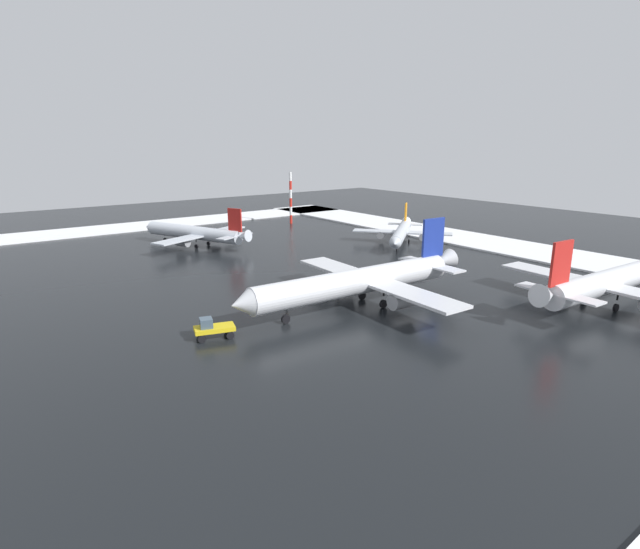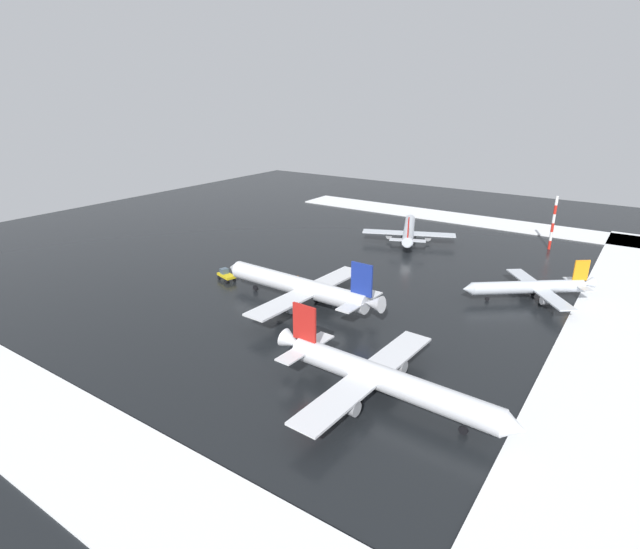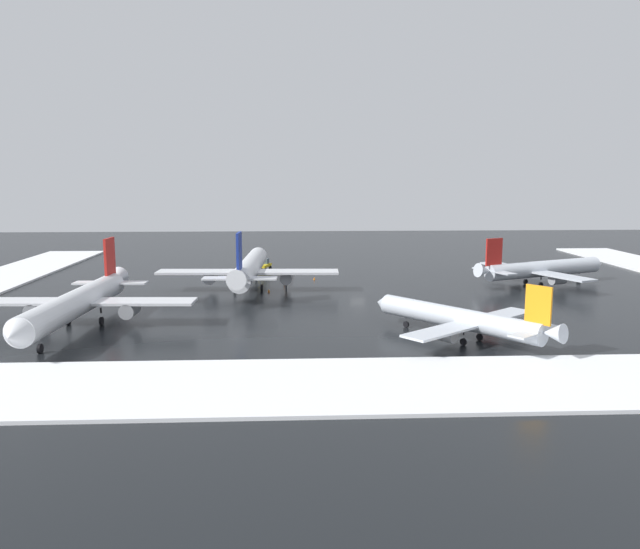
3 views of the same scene
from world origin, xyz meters
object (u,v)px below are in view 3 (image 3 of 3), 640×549
at_px(ground_crew_by_nose_gear, 286,284).
at_px(traffic_cone_mid_line, 269,291).
at_px(airplane_far_rear, 541,269).
at_px(airplane_parked_portside, 461,319).
at_px(airplane_distant_tail, 78,303).
at_px(pushback_tug, 264,265).
at_px(traffic_cone_near_nose, 314,278).
at_px(airplane_parked_starboard, 249,268).
at_px(ground_crew_mid_apron, 285,276).

height_order(ground_crew_by_nose_gear, traffic_cone_mid_line, ground_crew_by_nose_gear).
distance_m(airplane_far_rear, ground_crew_by_nose_gear, 46.18).
relative_size(airplane_parked_portside, traffic_cone_mid_line, 40.45).
height_order(airplane_distant_tail, pushback_tug, airplane_distant_tail).
xyz_separation_m(ground_crew_by_nose_gear, traffic_cone_near_nose, (5.27, 10.55, -0.70)).
bearing_deg(airplane_far_rear, ground_crew_by_nose_gear, 160.50).
relative_size(traffic_cone_near_nose, traffic_cone_mid_line, 1.00).
xyz_separation_m(ground_crew_by_nose_gear, traffic_cone_mid_line, (-2.94, -2.13, -0.70)).
height_order(airplane_parked_portside, traffic_cone_near_nose, airplane_parked_portside).
height_order(airplane_parked_starboard, ground_crew_by_nose_gear, airplane_parked_starboard).
height_order(airplane_parked_portside, airplane_far_rear, airplane_far_rear).
xyz_separation_m(airplane_parked_starboard, airplane_far_rear, (52.44, 1.47, -0.71)).
height_order(airplane_far_rear, ground_crew_by_nose_gear, airplane_far_rear).
bearing_deg(airplane_parked_starboard, ground_crew_by_nose_gear, -99.10).
xyz_separation_m(airplane_far_rear, airplane_distant_tail, (-72.56, -29.72, 0.51)).
bearing_deg(ground_crew_mid_apron, pushback_tug, 66.14).
bearing_deg(airplane_distant_tail, airplane_far_rear, 114.96).
height_order(airplane_far_rear, ground_crew_mid_apron, airplane_far_rear).
relative_size(pushback_tug, ground_crew_by_nose_gear, 2.95).
distance_m(airplane_parked_portside, traffic_cone_mid_line, 40.60).
bearing_deg(airplane_parked_starboard, traffic_cone_near_nose, -49.16).
xyz_separation_m(pushback_tug, ground_crew_by_nose_gear, (4.84, -22.61, -0.31)).
bearing_deg(ground_crew_by_nose_gear, traffic_cone_mid_line, 15.57).
distance_m(airplane_parked_portside, airplane_far_rear, 45.10).
xyz_separation_m(pushback_tug, traffic_cone_mid_line, (1.90, -24.75, -1.01)).
bearing_deg(ground_crew_by_nose_gear, ground_crew_mid_apron, -108.22).
bearing_deg(airplane_far_rear, traffic_cone_near_nose, 146.26).
relative_size(airplane_distant_tail, pushback_tug, 7.02).
relative_size(airplane_far_rear, pushback_tug, 5.70).
distance_m(airplane_parked_starboard, airplane_distant_tail, 34.67).
relative_size(ground_crew_by_nose_gear, traffic_cone_mid_line, 3.11).
bearing_deg(ground_crew_mid_apron, airplane_parked_portside, -106.81).
bearing_deg(traffic_cone_mid_line, airplane_far_rear, 5.73).
distance_m(pushback_tug, traffic_cone_near_nose, 15.77).
relative_size(airplane_parked_portside, ground_crew_mid_apron, 13.01).
bearing_deg(airplane_parked_portside, pushback_tug, -14.50).
xyz_separation_m(airplane_far_rear, pushback_tug, (-50.89, 19.83, -1.68)).
distance_m(ground_crew_by_nose_gear, traffic_cone_near_nose, 11.82).
bearing_deg(traffic_cone_near_nose, airplane_parked_portside, -70.77).
relative_size(airplane_parked_starboard, ground_crew_mid_apron, 21.88).
bearing_deg(traffic_cone_near_nose, airplane_parked_starboard, -141.60).
bearing_deg(airplane_far_rear, airplane_parked_portside, -146.56).
bearing_deg(airplane_parked_starboard, airplane_distant_tail, 146.98).
bearing_deg(airplane_distant_tail, airplane_parked_portside, 83.34).
distance_m(pushback_tug, traffic_cone_mid_line, 24.84).
distance_m(pushback_tug, ground_crew_mid_apron, 13.86).
height_order(airplane_distant_tail, ground_crew_by_nose_gear, airplane_distant_tail).
bearing_deg(airplane_distant_tail, pushback_tug, 159.07).
height_order(pushback_tug, traffic_cone_mid_line, pushback_tug).
bearing_deg(airplane_distant_tail, ground_crew_mid_apron, 147.04).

